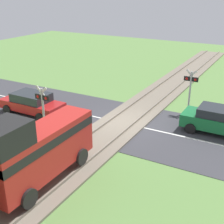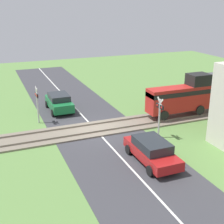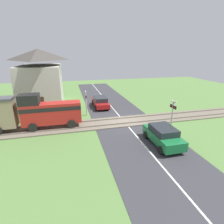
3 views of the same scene
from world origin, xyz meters
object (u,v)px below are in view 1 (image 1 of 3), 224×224
at_px(car_near_crossing, 218,120).
at_px(crossing_signal_west_approach, 190,85).
at_px(crossing_signal_east_approach, 43,105).
at_px(car_far_side, 32,103).

xyz_separation_m(car_near_crossing, crossing_signal_west_approach, (2.24, -2.13, 1.07)).
distance_m(crossing_signal_west_approach, crossing_signal_east_approach, 9.22).
bearing_deg(car_far_side, crossing_signal_west_approach, -150.03).
bearing_deg(car_near_crossing, car_far_side, 14.76).
distance_m(car_far_side, crossing_signal_east_approach, 3.74).
bearing_deg(car_near_crossing, crossing_signal_east_approach, 31.84).
height_order(car_far_side, crossing_signal_west_approach, crossing_signal_west_approach).
relative_size(car_near_crossing, crossing_signal_west_approach, 1.34).
xyz_separation_m(car_near_crossing, crossing_signal_east_approach, (8.07, 5.01, 1.07)).
relative_size(car_near_crossing, car_far_side, 0.91).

